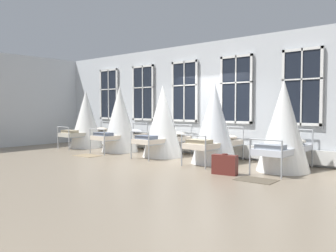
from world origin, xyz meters
TOP-DOWN VIEW (x-y plane):
  - ground at (0.00, 0.00)m, footprint 26.33×26.33m
  - back_wall_with_windows at (0.00, 1.39)m, footprint 14.17×0.10m
  - end_wall_left at (-7.08, -1.80)m, footprint 0.10×7.28m
  - window_bank at (0.00, 1.27)m, footprint 10.53×0.10m
  - cot_first at (-4.79, 0.22)m, footprint 1.24×1.98m
  - cot_second at (-2.88, 0.20)m, footprint 1.24×1.97m
  - cot_third at (-0.96, 0.23)m, footprint 1.24×1.98m
  - cot_fourth at (0.93, 0.19)m, footprint 1.24×1.98m
  - cot_fifth at (2.82, 0.23)m, footprint 1.24×1.98m
  - rug_second at (-2.85, -1.17)m, footprint 0.82×0.60m
  - rug_fifth at (2.85, -1.17)m, footprint 0.82×0.59m
  - suitcase_dark at (2.03, -1.05)m, footprint 0.59×0.30m

SIDE VIEW (x-z plane):
  - ground at x=0.00m, z-range 0.00..0.00m
  - rug_second at x=-2.85m, z-range 0.00..0.01m
  - rug_fifth at x=2.85m, z-range 0.00..0.01m
  - suitcase_dark at x=2.03m, z-range -0.01..0.46m
  - cot_first at x=-4.79m, z-range -0.04..2.09m
  - cot_fifth at x=2.82m, z-range -0.04..2.11m
  - cot_fourth at x=0.93m, z-range -0.04..2.12m
  - cot_third at x=-0.96m, z-range -0.04..2.13m
  - cot_second at x=-2.88m, z-range -0.04..2.19m
  - window_bank at x=0.00m, z-range -0.30..2.63m
  - back_wall_with_windows at x=0.00m, z-range 0.00..3.51m
  - end_wall_left at x=-7.08m, z-range 0.00..3.51m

